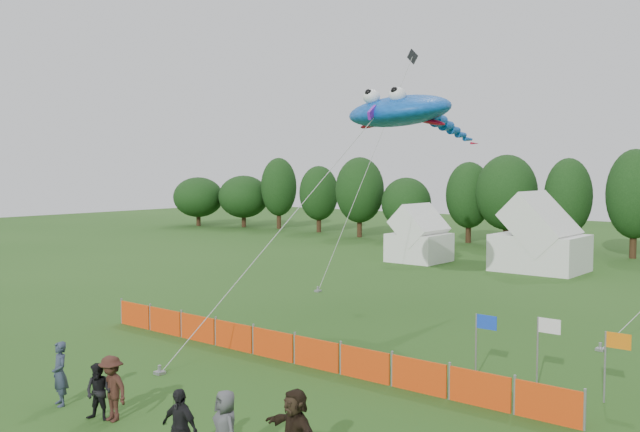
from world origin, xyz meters
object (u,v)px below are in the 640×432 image
Objects in this scene: tent_left at (419,238)px; spectator_f at (295,432)px; spectator_c at (111,388)px; spectator_e at (226,429)px; spectator_d at (179,428)px; stingray_kite at (404,112)px; barrier_fence at (294,349)px; spectator_b at (98,392)px; spectator_a at (60,374)px; tent_right at (540,241)px.

tent_left is 1.95× the size of spectator_f.
spectator_c is 1.00× the size of spectator_e.
spectator_d is 0.09× the size of stingray_kite.
spectator_b is (-0.37, -7.45, 0.27)m from barrier_fence.
spectator_a is at bearing 171.01° from spectator_d.
tent_right is 34.33m from spectator_f.
spectator_a is 5.95m from spectator_d.
tent_right is at bearing 121.03° from spectator_e.
spectator_d is at bearing -13.79° from spectator_c.
spectator_b is 0.80× the size of spectator_f.
barrier_fence is 7.47m from spectator_b.
tent_right reaches higher than spectator_b.
tent_right is 3.62× the size of spectator_b.
spectator_c is 0.98× the size of spectator_d.
spectator_f is at bearing 3.29° from spectator_c.
spectator_a is 2.21m from spectator_c.
spectator_f is (16.68, -32.44, -0.71)m from tent_left.
spectator_b is at bearing -72.66° from tent_left.
spectator_e is at bearing -69.71° from stingray_kite.
spectator_f is (6.31, 0.77, 0.20)m from spectator_b.
spectator_a is at bearing -91.16° from stingray_kite.
barrier_fence is 10.34× the size of spectator_f.
tent_right is 34.69m from spectator_e.
spectator_a is 1.04× the size of spectator_e.
tent_left is 0.18× the size of stingray_kite.
barrier_fence is at bearing 148.74° from spectator_f.
spectator_c is at bearing 165.00° from spectator_d.
tent_right is 3.04× the size of spectator_a.
spectator_a is 0.09× the size of stingray_kite.
tent_left is 2.06× the size of spectator_a.
tent_left is 2.13× the size of spectator_c.
tent_left is 8.64m from tent_right.
spectator_e is (4.47, -7.36, 0.38)m from barrier_fence.
tent_right is at bearing 95.94° from spectator_d.
spectator_c is at bearing -90.39° from barrier_fence.
stingray_kite is (8.84, -15.90, 7.62)m from tent_left.
spectator_c is (10.69, -33.03, -0.79)m from tent_left.
spectator_b is 19.36m from stingray_kite.
barrier_fence is 13.00× the size of spectator_b.
tent_left is 2.13× the size of spectator_e.
tent_left is at bearing 112.63° from barrier_fence.
tent_left is 19.72m from stingray_kite.
spectator_a reaches higher than spectator_d.
tent_right is 26.80m from barrier_fence.
spectator_f is at bearing 20.55° from spectator_a.
tent_left is 34.30m from spectator_a.
spectator_c is 4.52m from spectator_e.
spectator_d is at bearing -31.21° from spectator_b.
spectator_a is 19.25m from stingray_kite.
tent_right is at bearing 91.18° from spectator_c.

